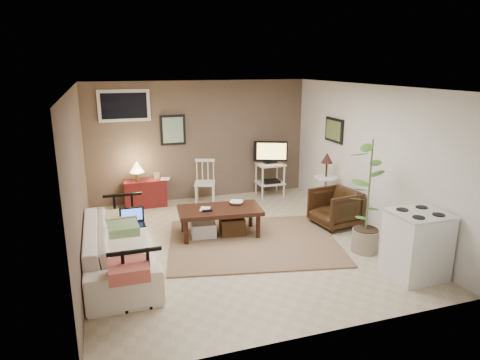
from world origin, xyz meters
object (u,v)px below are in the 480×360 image
object	(u,v)px
spindle_chair	(205,183)
armchair	(335,206)
red_console	(145,191)
coffee_table	(219,220)
side_table	(326,176)
sofa	(119,240)
tv_stand	(270,167)
stove	(416,244)
potted_plant	(369,193)

from	to	relation	value
spindle_chair	armchair	xyz separation A→B (m)	(1.82, -1.94, -0.05)
red_console	coffee_table	bearing A→B (deg)	-62.71
coffee_table	armchair	distance (m)	2.02
red_console	spindle_chair	bearing A→B (deg)	-6.97
coffee_table	side_table	world-z (taller)	side_table
sofa	red_console	xyz separation A→B (m)	(0.61, 2.64, -0.12)
tv_stand	stove	size ratio (longest dim) A/B	1.31
coffee_table	tv_stand	distance (m)	2.44
sofa	potted_plant	xyz separation A→B (m)	(3.49, -0.52, 0.48)
sofa	armchair	xyz separation A→B (m)	(3.60, 0.55, -0.08)
coffee_table	sofa	bearing A→B (deg)	-155.39
red_console	tv_stand	bearing A→B (deg)	-2.41
sofa	stove	distance (m)	3.92
stove	side_table	bearing A→B (deg)	87.34
spindle_chair	side_table	bearing A→B (deg)	-32.24
red_console	tv_stand	xyz separation A→B (m)	(2.60, -0.11, 0.30)
tv_stand	armchair	bearing A→B (deg)	-78.70
coffee_table	armchair	bearing A→B (deg)	-5.03
sofa	side_table	size ratio (longest dim) A/B	1.96
tv_stand	side_table	xyz separation A→B (m)	(0.58, -1.30, 0.09)
red_console	potted_plant	bearing A→B (deg)	-47.60
sofa	potted_plant	size ratio (longest dim) A/B	1.30
armchair	tv_stand	bearing A→B (deg)	-176.30
stove	tv_stand	bearing A→B (deg)	96.75
coffee_table	armchair	xyz separation A→B (m)	(2.01, -0.18, 0.08)
spindle_chair	armchair	bearing A→B (deg)	-46.91
armchair	red_console	bearing A→B (deg)	-132.48
coffee_table	stove	size ratio (longest dim) A/B	1.55
red_console	tv_stand	distance (m)	2.62
sofa	stove	world-z (taller)	stove
tv_stand	sofa	bearing A→B (deg)	-141.74
tv_stand	potted_plant	size ratio (longest dim) A/B	0.68
spindle_chair	tv_stand	size ratio (longest dim) A/B	0.74
stove	sofa	bearing A→B (deg)	159.47
sofa	spindle_chair	distance (m)	3.07
tv_stand	side_table	distance (m)	1.43
spindle_chair	armchair	distance (m)	2.66
coffee_table	stove	world-z (taller)	stove
tv_stand	armchair	world-z (taller)	tv_stand
sofa	stove	bearing A→B (deg)	-110.53
armchair	sofa	bearing A→B (deg)	-88.86
spindle_chair	coffee_table	bearing A→B (deg)	-96.21
coffee_table	armchair	size ratio (longest dim) A/B	1.95
potted_plant	stove	xyz separation A→B (m)	(0.18, -0.86, -0.47)
side_table	stove	distance (m)	2.62
coffee_table	side_table	size ratio (longest dim) A/B	1.21
side_table	armchair	distance (m)	0.79
sofa	armchair	world-z (taller)	sofa
red_console	spindle_chair	world-z (taller)	red_console
side_table	stove	bearing A→B (deg)	-92.66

